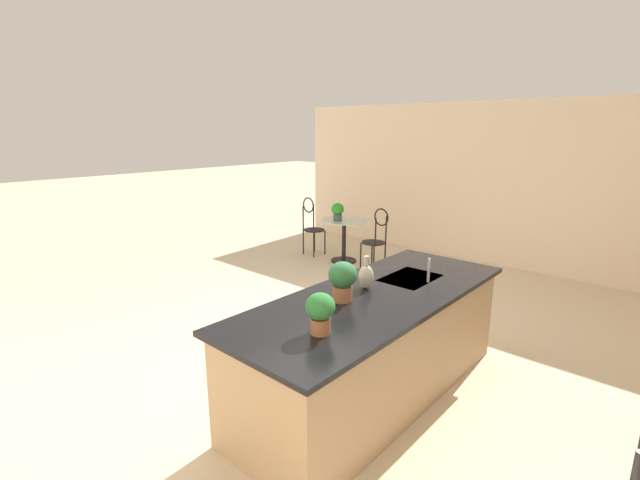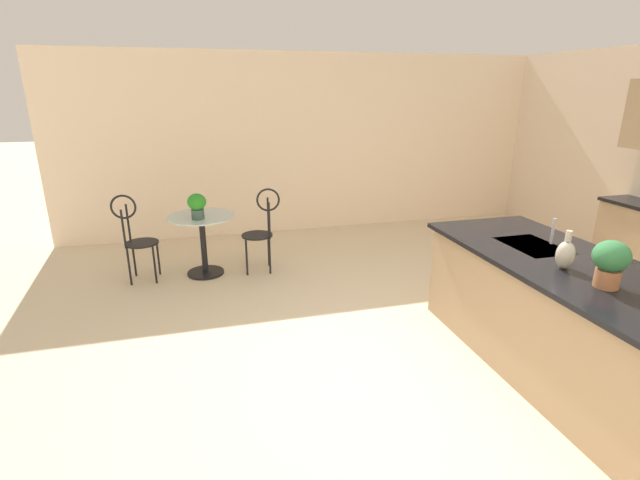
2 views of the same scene
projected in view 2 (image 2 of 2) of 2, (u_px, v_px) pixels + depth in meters
ground_plane at (448, 372)px, 3.71m from camera, size 40.00×40.00×0.00m
wall_left_window at (316, 144)px, 7.20m from camera, size 0.12×7.80×2.70m
kitchen_island at (573, 325)px, 3.50m from camera, size 2.80×1.06×0.92m
bistro_table at (203, 239)px, 5.54m from camera, size 0.80×0.80×0.74m
chair_near_window at (261, 226)px, 5.62m from camera, size 0.42×0.50×1.04m
chair_by_island at (135, 234)px, 5.32m from camera, size 0.41×0.50×1.04m
sink_faucet at (553, 231)px, 3.87m from camera, size 0.02×0.02×0.22m
potted_plant_on_table at (197, 205)px, 5.27m from camera, size 0.21×0.21×0.30m
potted_plant_counter_near at (611, 261)px, 2.99m from camera, size 0.23×0.23×0.32m
vase_on_counter at (565, 254)px, 3.33m from camera, size 0.13×0.13×0.29m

